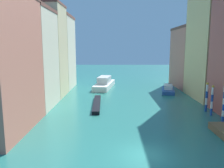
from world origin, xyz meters
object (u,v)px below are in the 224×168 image
Objects in this scene: motorboat_0 at (168,89)px; mooring_pole_0 at (224,102)px; gondola_black at (97,104)px; mooring_pole_1 at (212,100)px; mooring_pole_2 at (207,97)px; vaporetto_white at (104,83)px.

mooring_pole_0 is at bearing -83.46° from motorboat_0.
gondola_black is (-16.09, 8.10, -2.24)m from mooring_pole_0.
mooring_pole_2 is (0.07, 1.95, 0.05)m from mooring_pole_1.
mooring_pole_2 is 16.41m from gondola_black.
gondola_black is at bearing -142.19° from motorboat_0.
mooring_pole_1 is 0.39× the size of gondola_black.
mooring_pole_0 is 28.61m from vaporetto_white.
mooring_pole_0 is 1.16× the size of mooring_pole_2.
motorboat_0 reaches higher than gondola_black.
vaporetto_white is 1.11× the size of gondola_black.
vaporetto_white reaches higher than motorboat_0.
mooring_pole_1 is 0.35× the size of vaporetto_white.
motorboat_0 is (13.35, -5.08, -0.40)m from vaporetto_white.
mooring_pole_2 is at bearing -11.56° from gondola_black.
mooring_pole_1 is 16.84m from gondola_black.
mooring_pole_1 is 0.56× the size of motorboat_0.
gondola_black is 1.43× the size of motorboat_0.
mooring_pole_1 is 0.98× the size of mooring_pole_2.
motorboat_0 is at bearing -20.82° from vaporetto_white.
mooring_pole_0 reaches higher than mooring_pole_2.
mooring_pole_0 is 4.85m from mooring_pole_2.
vaporetto_white is 1.59× the size of motorboat_0.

